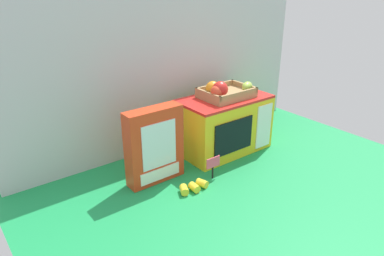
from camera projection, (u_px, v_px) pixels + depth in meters
ground_plane at (204, 163)px, 1.66m from camera, size 1.70×1.70×0.00m
display_back_panel at (169, 72)px, 1.71m from camera, size 1.61×0.03×0.75m
toy_microwave at (224, 124)px, 1.73m from camera, size 0.43×0.25×0.27m
food_groups_crate at (224, 92)px, 1.66m from camera, size 0.25×0.18×0.09m
cookie_set_box at (155, 146)px, 1.46m from camera, size 0.24×0.08×0.32m
price_sign at (213, 165)px, 1.51m from camera, size 0.07×0.01×0.10m
loose_toy_banana at (194, 187)px, 1.44m from camera, size 0.13×0.06×0.03m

